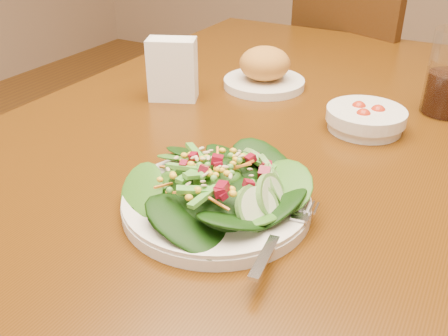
{
  "coord_description": "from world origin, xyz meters",
  "views": [
    {
      "loc": [
        0.33,
        -0.76,
        1.12
      ],
      "look_at": [
        0.06,
        -0.27,
        0.8
      ],
      "focal_mm": 40.0,
      "sensor_mm": 36.0,
      "label": 1
    }
  ],
  "objects": [
    {
      "name": "bread_plate",
      "position": [
        -0.08,
        0.16,
        0.79
      ],
      "size": [
        0.17,
        0.17,
        0.09
      ],
      "color": "white",
      "rests_on": "dining_table"
    },
    {
      "name": "salad_plate",
      "position": [
        0.07,
        -0.29,
        0.78
      ],
      "size": [
        0.25,
        0.25,
        0.07
      ],
      "rotation": [
        0.0,
        0.0,
        0.19
      ],
      "color": "white",
      "rests_on": "dining_table"
    },
    {
      "name": "napkin_holder",
      "position": [
        -0.21,
        0.02,
        0.81
      ],
      "size": [
        0.11,
        0.08,
        0.12
      ],
      "rotation": [
        0.0,
        0.0,
        0.41
      ],
      "color": "white",
      "rests_on": "dining_table"
    },
    {
      "name": "tomato_bowl",
      "position": [
        0.16,
        0.06,
        0.77
      ],
      "size": [
        0.14,
        0.14,
        0.05
      ],
      "color": "white",
      "rests_on": "dining_table"
    },
    {
      "name": "chair_far",
      "position": [
        -0.04,
        0.84,
        0.47
      ],
      "size": [
        0.53,
        0.53,
        0.88
      ],
      "rotation": [
        0.0,
        0.0,
        2.76
      ],
      "color": "#351F0D",
      "rests_on": "ground_plane"
    },
    {
      "name": "dining_table",
      "position": [
        0.0,
        0.0,
        0.65
      ],
      "size": [
        0.9,
        1.4,
        0.75
      ],
      "color": "#472609",
      "rests_on": "ground_plane"
    }
  ]
}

